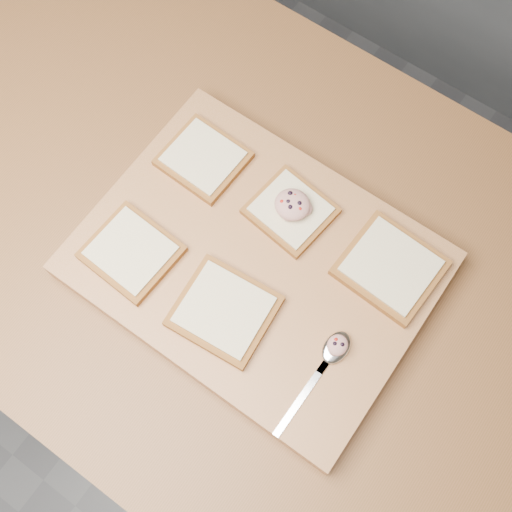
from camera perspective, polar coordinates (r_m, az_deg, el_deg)
The scene contains 11 objects.
ground at distance 1.84m, azimuth -1.46°, elevation -8.40°, with size 4.00×4.00×0.00m, color #515459.
island_counter at distance 1.40m, azimuth -1.91°, elevation -4.56°, with size 2.00×0.80×0.90m.
cutting_board at distance 0.94m, azimuth 0.00°, elevation -0.75°, with size 0.49×0.37×0.04m, color #A46F46.
bread_far_left at distance 0.98m, azimuth -4.71°, elevation 8.63°, with size 0.12×0.11×0.02m.
bread_far_center at distance 0.94m, azimuth 3.10°, elevation 4.04°, with size 0.12×0.11×0.02m.
bread_far_right at distance 0.92m, azimuth 11.84°, elevation -0.99°, with size 0.14×0.13×0.02m.
bread_near_left at distance 0.93m, azimuth -11.02°, elevation 0.34°, with size 0.12×0.12×0.02m.
bread_near_center at distance 0.89m, azimuth -2.85°, elevation -4.89°, with size 0.14×0.13×0.02m.
tuna_salad_dollop at distance 0.92m, azimuth 3.26°, elevation 4.59°, with size 0.05×0.05×0.02m.
spoon at distance 0.88m, azimuth 6.71°, elevation -8.71°, with size 0.03×0.17×0.01m.
spoon_salad at distance 0.87m, azimuth 7.26°, elevation -7.86°, with size 0.03×0.03×0.02m.
Camera 1 is at (0.26, -0.28, 1.80)m, focal length 45.00 mm.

